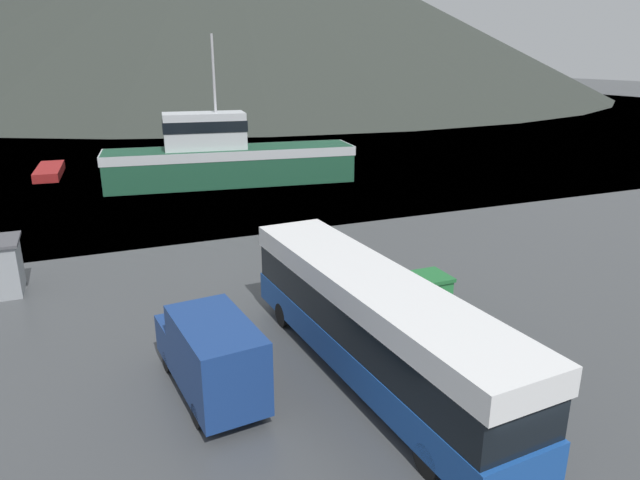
# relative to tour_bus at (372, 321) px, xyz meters

# --- Properties ---
(ground_plane) EXTENTS (400.00, 400.00, 0.00)m
(ground_plane) POSITION_rel_tour_bus_xyz_m (0.72, -5.40, -1.91)
(ground_plane) COLOR #424447
(water_surface) EXTENTS (240.00, 240.00, 0.00)m
(water_surface) POSITION_rel_tour_bus_xyz_m (0.72, 135.84, -1.91)
(water_surface) COLOR slate
(water_surface) RESTS_ON ground
(tour_bus) EXTENTS (3.35, 13.13, 3.41)m
(tour_bus) POSITION_rel_tour_bus_xyz_m (0.00, 0.00, 0.00)
(tour_bus) COLOR #194799
(tour_bus) RESTS_ON ground
(delivery_van) EXTENTS (2.47, 5.53, 2.57)m
(delivery_van) POSITION_rel_tour_bus_xyz_m (-4.87, 0.95, -0.57)
(delivery_van) COLOR navy
(delivery_van) RESTS_ON ground
(fishing_boat) EXTENTS (19.74, 6.43, 11.30)m
(fishing_boat) POSITION_rel_tour_bus_xyz_m (2.76, 29.91, 0.24)
(fishing_boat) COLOR #1E5138
(fishing_boat) RESTS_ON water_surface
(storage_bin) EXTENTS (1.22, 1.52, 1.48)m
(storage_bin) POSITION_rel_tour_bus_xyz_m (4.57, 3.55, -1.16)
(storage_bin) COLOR #287F3D
(storage_bin) RESTS_ON ground
(small_boat) EXTENTS (2.38, 6.87, 0.73)m
(small_boat) POSITION_rel_tour_bus_xyz_m (-10.47, 39.00, -1.55)
(small_boat) COLOR maroon
(small_boat) RESTS_ON water_surface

